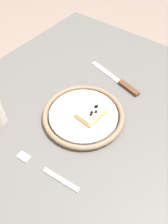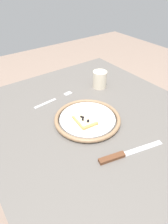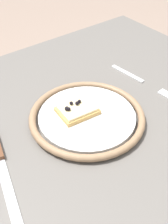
{
  "view_description": "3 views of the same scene",
  "coord_description": "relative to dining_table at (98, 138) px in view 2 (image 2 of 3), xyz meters",
  "views": [
    {
      "loc": [
        -0.39,
        -0.31,
        1.33
      ],
      "look_at": [
        -0.03,
        -0.04,
        0.78
      ],
      "focal_mm": 36.29,
      "sensor_mm": 36.0,
      "label": 1
    },
    {
      "loc": [
        0.45,
        -0.4,
        1.26
      ],
      "look_at": [
        -0.06,
        -0.03,
        0.78
      ],
      "focal_mm": 31.48,
      "sensor_mm": 36.0,
      "label": 2
    },
    {
      "loc": [
        0.28,
        0.35,
        1.21
      ],
      "look_at": [
        -0.02,
        -0.03,
        0.78
      ],
      "focal_mm": 46.8,
      "sensor_mm": 36.0,
      "label": 3
    }
  ],
  "objects": [
    {
      "name": "ground_plane",
      "position": [
        0.0,
        0.0,
        -0.66
      ],
      "size": [
        6.0,
        6.0,
        0.0
      ],
      "primitive_type": "plane",
      "color": "gray"
    },
    {
      "name": "dining_table",
      "position": [
        0.0,
        0.0,
        0.0
      ],
      "size": [
        1.02,
        0.85,
        0.76
      ],
      "color": "#5B5651",
      "rests_on": "ground_plane"
    },
    {
      "name": "plate",
      "position": [
        -0.03,
        -0.04,
        0.1
      ],
      "size": [
        0.26,
        0.26,
        0.02
      ],
      "color": "white",
      "rests_on": "dining_table"
    },
    {
      "name": "pizza_slice_near",
      "position": [
        -0.02,
        -0.06,
        0.11
      ],
      "size": [
        0.09,
        0.08,
        0.03
      ],
      "color": "tan",
      "rests_on": "plate"
    },
    {
      "name": "knife",
      "position": [
        0.18,
        -0.06,
        0.1
      ],
      "size": [
        0.08,
        0.24,
        0.01
      ],
      "color": "silver",
      "rests_on": "dining_table"
    },
    {
      "name": "fork",
      "position": [
        -0.24,
        -0.07,
        0.09
      ],
      "size": [
        0.04,
        0.2,
        0.0
      ],
      "color": "silver",
      "rests_on": "dining_table"
    },
    {
      "name": "cup",
      "position": [
        -0.21,
        0.18,
        0.13
      ],
      "size": [
        0.07,
        0.07,
        0.08
      ],
      "primitive_type": "cylinder",
      "color": "beige",
      "rests_on": "dining_table"
    }
  ]
}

